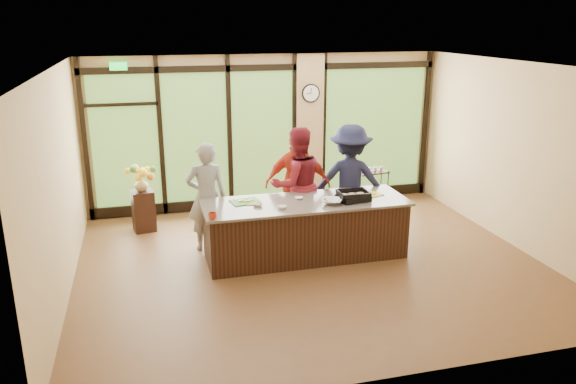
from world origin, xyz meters
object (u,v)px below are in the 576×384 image
cook_left (207,197)px  bar_cart (371,184)px  island_base (305,230)px  roasting_pan (353,198)px  flower_stand (144,211)px  cook_right (350,181)px

cook_left → bar_cart: bearing=-161.9°
island_base → roasting_pan: (0.73, -0.15, 0.52)m
roasting_pan → flower_stand: (-3.19, 1.98, -0.59)m
cook_left → flower_stand: 1.61m
island_base → cook_left: bearing=154.6°
roasting_pan → bar_cart: size_ratio=0.54×
island_base → bar_cart: island_base is taller
flower_stand → cook_right: bearing=-27.4°
roasting_pan → cook_right: bearing=63.1°
cook_right → flower_stand: bearing=1.8°
cook_right → bar_cart: 1.55m
flower_stand → roasting_pan: bearing=-41.4°
island_base → bar_cart: 2.69m
roasting_pan → flower_stand: roasting_pan is taller
bar_cart → cook_left: bearing=-169.8°
cook_right → island_base: bearing=55.3°
island_base → roasting_pan: size_ratio=6.71×
cook_left → cook_right: cook_right is taller
cook_left → cook_right: 2.45m
island_base → flower_stand: island_base is taller
bar_cart → cook_right: bearing=-137.1°
cook_left → roasting_pan: cook_left is taller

